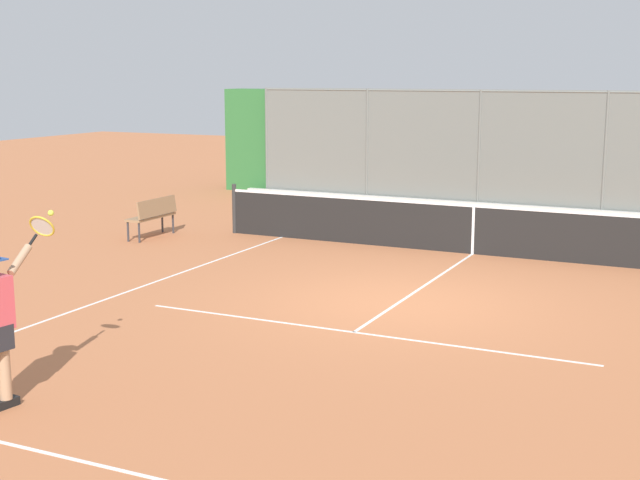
# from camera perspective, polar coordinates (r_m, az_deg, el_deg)

# --- Properties ---
(ground_plane) EXTENTS (60.00, 60.00, 0.00)m
(ground_plane) POSITION_cam_1_polar(r_m,az_deg,el_deg) (13.42, 5.13, -4.05)
(ground_plane) COLOR #B76B42
(court_line_markings) EXTENTS (8.32, 10.50, 0.01)m
(court_line_markings) POSITION_cam_1_polar(r_m,az_deg,el_deg) (11.63, 1.67, -6.33)
(court_line_markings) COLOR white
(court_line_markings) RESTS_ON ground
(fence_backdrop) EXTENTS (18.51, 1.37, 3.01)m
(fence_backdrop) POSITION_cam_1_polar(r_m,az_deg,el_deg) (23.29, 14.36, 5.61)
(fence_backdrop) COLOR slate
(fence_backdrop) RESTS_ON ground
(tennis_net) EXTENTS (10.69, 0.09, 1.07)m
(tennis_net) POSITION_cam_1_polar(r_m,az_deg,el_deg) (17.07, 9.88, 0.72)
(tennis_net) COLOR #2D2D2D
(tennis_net) RESTS_ON ground
(courtside_bench) EXTENTS (0.40, 1.30, 0.84)m
(courtside_bench) POSITION_cam_1_polar(r_m,az_deg,el_deg) (18.85, -10.73, 1.69)
(courtside_bench) COLOR #93704C
(courtside_bench) RESTS_ON ground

